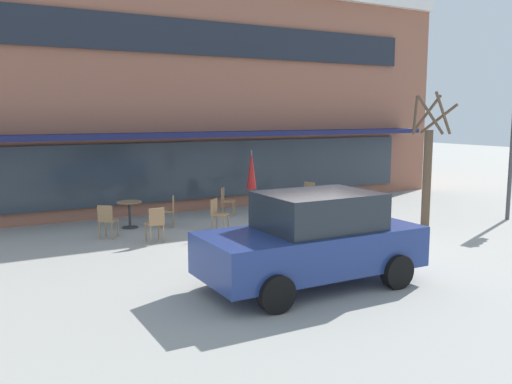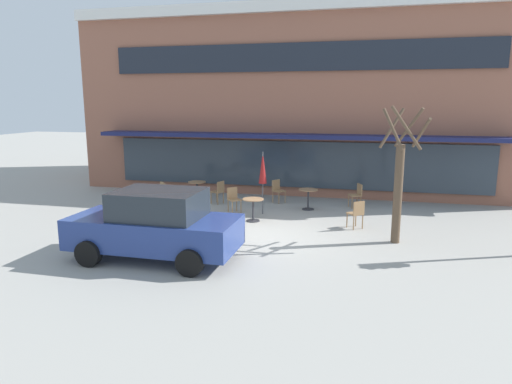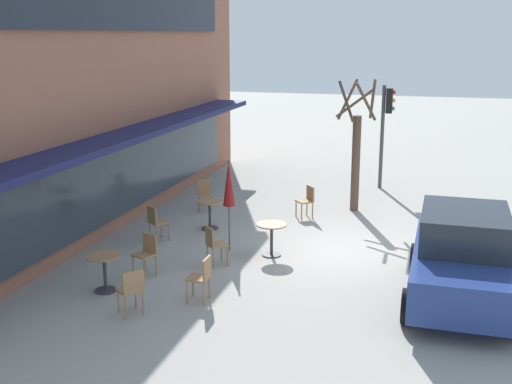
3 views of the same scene
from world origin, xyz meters
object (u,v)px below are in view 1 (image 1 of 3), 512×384
Objects in this scene: cafe_chair_2 at (155,222)px; cafe_chair_4 at (170,209)px; cafe_chair_6 at (368,206)px; street_tree at (428,166)px; cafe_chair_1 at (218,212)px; cafe_chair_3 at (226,199)px; parked_sedan at (313,240)px; cafe_table_by_tree at (268,216)px; cafe_table_near_wall at (277,200)px; patio_umbrella_green_folded at (251,170)px; cafe_table_streetside at (129,210)px; cafe_chair_5 at (107,219)px; cafe_chair_0 at (308,193)px.

cafe_chair_2 is 1.00× the size of cafe_chair_4.
street_tree is (1.12, -1.18, 1.23)m from cafe_chair_6.
street_tree is (5.45, -2.37, 1.23)m from cafe_chair_1.
cafe_chair_2 is at bearing 165.31° from street_tree.
cafe_chair_1 is at bearing -122.08° from cafe_chair_3.
cafe_table_by_tree is at bearing 70.44° from parked_sedan.
cafe_table_near_wall is 0.35× the size of patio_umbrella_green_folded.
cafe_chair_2 is (0.06, -2.04, 0.01)m from cafe_table_streetside.
parked_sedan reaches higher than cafe_table_near_wall.
cafe_chair_1 is at bearing -38.72° from cafe_table_streetside.
parked_sedan reaches higher than cafe_table_by_tree.
cafe_chair_6 is at bearing -15.45° from cafe_chair_1.
cafe_table_by_tree is 0.85× the size of cafe_chair_1.
cafe_chair_1 is at bearing 156.46° from street_tree.
cafe_chair_5 is at bearing 171.94° from patio_umbrella_green_folded.
street_tree is at bearing -46.46° from cafe_chair_6.
street_tree is at bearing -23.54° from cafe_chair_1.
street_tree is at bearing 25.44° from parked_sedan.
cafe_chair_2 is 7.72m from street_tree.
cafe_chair_1 is 0.23× the size of street_tree.
cafe_chair_3 is (3.16, 2.40, 0.00)m from cafe_chair_2.
cafe_table_near_wall is at bearing 130.46° from street_tree.
cafe_chair_1 is 1.98m from cafe_chair_2.
cafe_chair_3 is (1.23, 1.96, 0.00)m from cafe_chair_1.
cafe_table_by_tree is 1.44m from cafe_chair_1.
cafe_table_streetside is at bearing 156.16° from cafe_chair_6.
parked_sedan reaches higher than cafe_chair_2.
cafe_chair_0 is (3.20, 1.81, -1.10)m from patio_umbrella_green_folded.
patio_umbrella_green_folded reaches higher than cafe_chair_0.
cafe_chair_4 is 0.21× the size of parked_sedan.
cafe_chair_1 is 4.49m from cafe_chair_6.
cafe_chair_5 is at bearing 160.59° from street_tree.
cafe_chair_5 is (-3.86, 1.61, 0.01)m from cafe_table_by_tree.
cafe_table_by_tree is 2.97m from cafe_chair_2.
cafe_chair_2 is 0.21× the size of parked_sedan.
cafe_table_by_tree is 3.03m from cafe_chair_3.
cafe_table_near_wall is 4.64m from street_tree.
cafe_chair_1 is at bearing 84.61° from parked_sedan.
street_tree is (4.47, -1.32, 1.24)m from cafe_table_by_tree.
cafe_chair_2 is at bearing -121.26° from cafe_chair_4.
patio_umbrella_green_folded is at bearing -8.06° from cafe_chair_5.
cafe_chair_4 is at bearing 94.08° from parked_sedan.
cafe_table_near_wall is 6.94m from parked_sedan.
cafe_table_streetside is at bearing -178.01° from cafe_chair_0.
cafe_chair_0 and cafe_chair_4 have the same top height.
cafe_chair_3 is 0.21× the size of parked_sedan.
parked_sedan is (-1.47, -4.14, 0.36)m from cafe_table_by_tree.
cafe_chair_6 reaches higher than cafe_table_near_wall.
cafe_table_near_wall is 1.89m from cafe_chair_0.
cafe_table_by_tree is at bearing 163.55° from street_tree.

